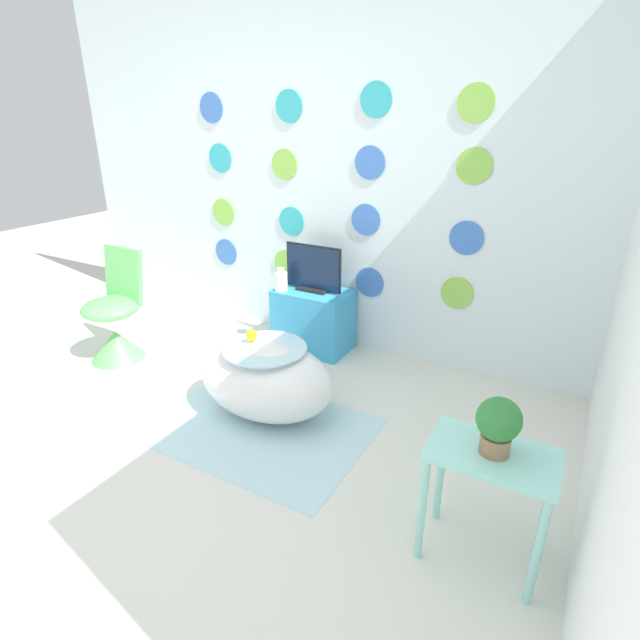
{
  "coord_description": "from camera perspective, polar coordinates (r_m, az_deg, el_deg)",
  "views": [
    {
      "loc": [
        1.72,
        -0.97,
        1.67
      ],
      "look_at": [
        0.58,
        1.05,
        0.69
      ],
      "focal_mm": 28.0,
      "sensor_mm": 36.0,
      "label": 1
    }
  ],
  "objects": [
    {
      "name": "rubber_duck",
      "position": [
        2.89,
        -7.84,
        -1.72
      ],
      "size": [
        0.07,
        0.07,
        0.08
      ],
      "color": "yellow",
      "rests_on": "bathtub"
    },
    {
      "name": "ground_plane",
      "position": [
        2.59,
        -24.81,
        -19.89
      ],
      "size": [
        12.0,
        12.0,
        0.0
      ],
      "primitive_type": "plane",
      "color": "silver"
    },
    {
      "name": "tv_cabinet",
      "position": [
        3.7,
        -0.71,
        0.03
      ],
      "size": [
        0.54,
        0.35,
        0.46
      ],
      "color": "#389ED6",
      "rests_on": "ground_plane"
    },
    {
      "name": "bathtub",
      "position": [
        2.94,
        -6.14,
        -6.7
      ],
      "size": [
        0.83,
        0.58,
        0.44
      ],
      "color": "white",
      "rests_on": "ground_plane"
    },
    {
      "name": "rug",
      "position": [
        2.92,
        -6.92,
        -12.15
      ],
      "size": [
        1.21,
        0.87,
        0.01
      ],
      "color": "silver",
      "rests_on": "ground_plane"
    },
    {
      "name": "potted_plant_left",
      "position": [
        1.93,
        19.7,
        -11.1
      ],
      "size": [
        0.16,
        0.16,
        0.23
      ],
      "color": "#8C6B4C",
      "rests_on": "side_table"
    },
    {
      "name": "side_table",
      "position": [
        2.06,
        18.82,
        -16.51
      ],
      "size": [
        0.47,
        0.29,
        0.51
      ],
      "color": "#99E0D8",
      "rests_on": "ground_plane"
    },
    {
      "name": "chair",
      "position": [
        3.83,
        -22.37,
        -0.54
      ],
      "size": [
        0.4,
        0.4,
        0.79
      ],
      "color": "#66C166",
      "rests_on": "ground_plane"
    },
    {
      "name": "wall_back_dotted",
      "position": [
        3.63,
        1.01,
        17.02
      ],
      "size": [
        4.75,
        0.05,
        2.6
      ],
      "color": "white",
      "rests_on": "ground_plane"
    },
    {
      "name": "vase",
      "position": [
        3.61,
        -4.49,
        4.48
      ],
      "size": [
        0.1,
        0.1,
        0.17
      ],
      "color": "white",
      "rests_on": "tv_cabinet"
    },
    {
      "name": "tv",
      "position": [
        3.57,
        -0.73,
        5.68
      ],
      "size": [
        0.44,
        0.12,
        0.34
      ],
      "color": "black",
      "rests_on": "tv_cabinet"
    }
  ]
}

